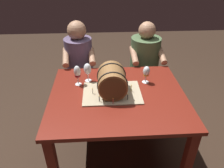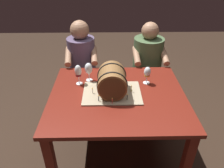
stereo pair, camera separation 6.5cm
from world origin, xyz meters
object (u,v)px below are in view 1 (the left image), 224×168
wine_glass_empty (88,69)px  person_seated_left (80,73)px  dining_table (117,104)px  wine_glass_white (112,66)px  wine_glass_red (77,72)px  barrel_cake (112,82)px  wine_glass_amber (146,72)px  person_seated_right (144,71)px

wine_glass_empty → person_seated_left: size_ratio=0.16×
dining_table → wine_glass_white: size_ratio=6.82×
wine_glass_red → wine_glass_white: 0.36m
person_seated_left → dining_table: bearing=-63.3°
barrel_cake → wine_glass_empty: barrel_cake is taller
dining_table → person_seated_left: person_seated_left is taller
dining_table → wine_glass_amber: wine_glass_amber is taller
wine_glass_empty → wine_glass_amber: bearing=-6.4°
dining_table → wine_glass_empty: bearing=137.2°
barrel_cake → wine_glass_red: barrel_cake is taller
wine_glass_amber → person_seated_left: (-0.69, 0.61, -0.32)m
person_seated_right → barrel_cake: bearing=-120.1°
dining_table → wine_glass_amber: size_ratio=7.01×
wine_glass_white → person_seated_left: 0.68m
wine_glass_empty → person_seated_right: 0.93m
person_seated_right → person_seated_left: bearing=-180.0°
wine_glass_red → person_seated_right: size_ratio=0.17×
dining_table → wine_glass_white: bearing=95.6°
barrel_cake → wine_glass_amber: 0.38m
wine_glass_empty → wine_glass_amber: wine_glass_empty is taller
wine_glass_red → wine_glass_amber: wine_glass_red is taller
wine_glass_empty → wine_glass_red: bearing=-145.9°
wine_glass_white → person_seated_left: bearing=127.9°
barrel_cake → person_seated_left: bearing=114.2°
dining_table → barrel_cake: bearing=162.7°
person_seated_left → wine_glass_white: bearing=-52.1°
barrel_cake → person_seated_left: 0.92m
wine_glass_red → person_seated_left: bearing=93.4°
person_seated_left → person_seated_right: 0.80m
wine_glass_amber → person_seated_left: size_ratio=0.14×
wine_glass_white → person_seated_left: person_seated_left is taller
barrel_cake → wine_glass_red: 0.36m
wine_glass_amber → person_seated_right: size_ratio=0.15×
wine_glass_empty → person_seated_left: person_seated_left is taller
wine_glass_empty → wine_glass_amber: size_ratio=1.09×
barrel_cake → wine_glass_white: (0.02, 0.30, -0.00)m
wine_glass_white → person_seated_right: (0.43, 0.47, -0.32)m
dining_table → barrel_cake: (-0.05, 0.02, 0.23)m
wine_glass_red → wine_glass_white: bearing=21.5°
person_seated_left → wine_glass_red: bearing=-86.6°
barrel_cake → wine_glass_white: 0.30m
barrel_cake → wine_glass_amber: bearing=27.1°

